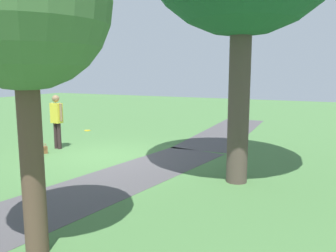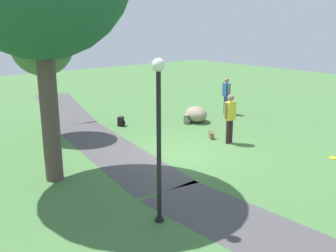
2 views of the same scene
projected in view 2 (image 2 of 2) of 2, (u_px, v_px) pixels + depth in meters
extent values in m
plane|color=#46723C|center=(180.00, 154.00, 13.17)|extent=(48.00, 48.00, 0.00)
cube|color=#494649|center=(110.00, 149.00, 13.63)|extent=(8.21, 3.23, 0.01)
cube|color=#494649|center=(61.00, 106.00, 20.50)|extent=(8.22, 4.20, 0.01)
cylinder|color=#50423A|center=(49.00, 109.00, 10.52)|extent=(0.49, 0.49, 4.07)
cylinder|color=brown|center=(46.00, 101.00, 15.10)|extent=(0.32, 0.32, 2.68)
sphere|color=#456E3C|center=(42.00, 45.00, 14.54)|extent=(2.34, 2.34, 2.34)
cylinder|color=black|center=(159.00, 219.00, 8.70)|extent=(0.20, 0.20, 0.10)
cylinder|color=black|center=(159.00, 150.00, 8.28)|extent=(0.10, 0.10, 3.35)
sphere|color=white|center=(158.00, 65.00, 7.81)|extent=(0.28, 0.28, 0.28)
ellipsoid|color=gray|center=(196.00, 114.00, 17.33)|extent=(1.53, 1.39, 0.68)
cylinder|color=#312223|center=(231.00, 131.00, 14.25)|extent=(0.13, 0.13, 0.88)
cylinder|color=#312223|center=(228.00, 132.00, 14.16)|extent=(0.13, 0.13, 0.88)
cube|color=yellow|center=(230.00, 111.00, 14.01)|extent=(0.28, 0.38, 0.66)
cylinder|color=#8B6C4D|center=(235.00, 109.00, 14.12)|extent=(0.08, 0.08, 0.59)
cylinder|color=#8B6C4D|center=(226.00, 111.00, 13.88)|extent=(0.08, 0.08, 0.59)
sphere|color=#8B6C4D|center=(231.00, 98.00, 13.88)|extent=(0.24, 0.24, 0.24)
cylinder|color=navy|center=(225.00, 105.00, 18.81)|extent=(0.13, 0.13, 0.86)
cylinder|color=navy|center=(227.00, 106.00, 18.67)|extent=(0.13, 0.13, 0.86)
cube|color=#265490|center=(226.00, 90.00, 18.55)|extent=(0.42, 0.35, 0.64)
cylinder|color=#9F7A5B|center=(224.00, 88.00, 18.74)|extent=(0.08, 0.08, 0.57)
cylinder|color=#9F7A5B|center=(229.00, 90.00, 18.34)|extent=(0.08, 0.08, 0.57)
sphere|color=#9F7A5B|center=(227.00, 80.00, 18.43)|extent=(0.23, 0.23, 0.23)
cube|color=brown|center=(211.00, 136.00, 14.83)|extent=(0.34, 0.27, 0.24)
torus|color=brown|center=(212.00, 131.00, 14.79)|extent=(0.37, 0.37, 0.02)
cube|color=gray|center=(186.00, 119.00, 17.03)|extent=(0.34, 0.34, 0.40)
cube|color=gray|center=(189.00, 121.00, 17.04)|extent=(0.18, 0.18, 0.18)
cube|color=black|center=(121.00, 121.00, 16.64)|extent=(0.32, 0.34, 0.40)
cube|color=black|center=(124.00, 123.00, 16.62)|extent=(0.16, 0.20, 0.18)
cylinder|color=gold|center=(333.00, 158.00, 12.73)|extent=(0.27, 0.27, 0.02)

